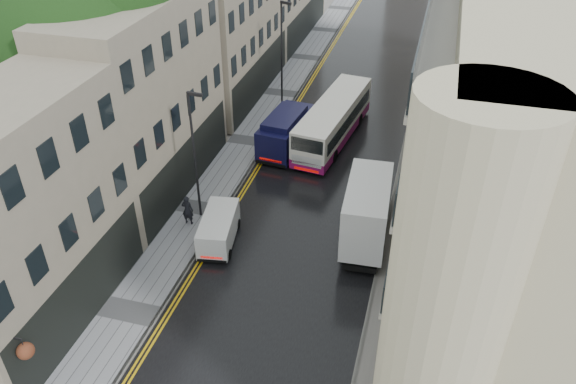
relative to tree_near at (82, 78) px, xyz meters
The scene contains 14 objects.
road 16.14m from the tree_near, 30.96° to the left, with size 9.00×85.00×0.02m, color black.
left_sidewalk 12.16m from the tree_near, 48.44° to the left, with size 2.70×85.00×0.12m, color gray.
right_sidewalk 20.59m from the tree_near, 22.73° to the left, with size 1.80×85.00×0.12m, color slate.
old_shop_row 10.50m from the tree_near, 73.04° to the left, with size 4.50×56.00×12.00m, color gray, non-canonical shape.
modern_block 23.58m from the tree_near, 14.74° to the left, with size 8.00×40.00×14.00m, color #B9AD8A, non-canonical shape.
tree_near is the anchor object (origin of this frame).
tree_far 13.02m from the tree_near, 88.68° to the left, with size 9.24×9.24×12.46m, color black, non-canonical shape.
cream_bus 13.83m from the tree_near, 31.85° to the left, with size 2.30×10.14×2.76m, color white, non-canonical shape.
white_lorry 16.17m from the tree_near, ahead, with size 2.10×7.00×3.68m, color silver, non-canonical shape.
white_van 11.22m from the tree_near, 29.56° to the right, with size 1.58×3.69×1.67m, color white, non-canonical shape.
navy_van 11.34m from the tree_near, 33.59° to the left, with size 2.17×5.42×2.76m, color #0E0E33, non-canonical shape.
pedestrian 9.14m from the tree_near, 19.33° to the right, with size 0.64×0.42×1.75m, color black.
lamp_post_near 7.68m from the tree_near, 11.58° to the right, with size 0.83×0.18×7.39m, color black, non-canonical shape.
lamp_post_far 15.52m from the tree_near, 61.01° to the left, with size 0.89×0.20×7.93m, color black, non-canonical shape.
Camera 1 is at (5.80, -4.54, 18.69)m, focal length 35.00 mm.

